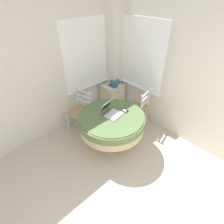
{
  "coord_description": "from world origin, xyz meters",
  "views": [
    {
      "loc": [
        -0.65,
        0.31,
        2.66
      ],
      "look_at": [
        1.24,
        2.31,
        0.67
      ],
      "focal_mm": 28.0,
      "sensor_mm": 36.0,
      "label": 1
    }
  ],
  "objects_px": {
    "storage_box": "(115,82)",
    "cell_phone": "(126,110)",
    "round_dining_table": "(112,121)",
    "book_on_cabinet": "(113,86)",
    "corner_cabinet": "(113,97)",
    "computer_mouse": "(125,111)",
    "dining_chair_near_back_window": "(81,111)",
    "dining_chair_near_right_window": "(138,108)",
    "laptop": "(111,112)"
  },
  "relations": [
    {
      "from": "round_dining_table",
      "to": "corner_cabinet",
      "type": "distance_m",
      "value": 1.35
    },
    {
      "from": "book_on_cabinet",
      "to": "dining_chair_near_right_window",
      "type": "bearing_deg",
      "value": -89.4
    },
    {
      "from": "laptop",
      "to": "corner_cabinet",
      "type": "bearing_deg",
      "value": 45.13
    },
    {
      "from": "dining_chair_near_back_window",
      "to": "storage_box",
      "type": "bearing_deg",
      "value": 2.97
    },
    {
      "from": "corner_cabinet",
      "to": "round_dining_table",
      "type": "bearing_deg",
      "value": -134.3
    },
    {
      "from": "storage_box",
      "to": "cell_phone",
      "type": "bearing_deg",
      "value": -124.39
    },
    {
      "from": "round_dining_table",
      "to": "book_on_cabinet",
      "type": "xyz_separation_m",
      "value": [
        0.87,
        0.87,
        0.1
      ]
    },
    {
      "from": "cell_phone",
      "to": "dining_chair_near_back_window",
      "type": "bearing_deg",
      "value": 113.93
    },
    {
      "from": "storage_box",
      "to": "laptop",
      "type": "bearing_deg",
      "value": -137.3
    },
    {
      "from": "round_dining_table",
      "to": "storage_box",
      "type": "height_order",
      "value": "storage_box"
    },
    {
      "from": "computer_mouse",
      "to": "corner_cabinet",
      "type": "distance_m",
      "value": 1.3
    },
    {
      "from": "dining_chair_near_back_window",
      "to": "book_on_cabinet",
      "type": "xyz_separation_m",
      "value": [
        0.98,
        0.0,
        0.26
      ]
    },
    {
      "from": "laptop",
      "to": "computer_mouse",
      "type": "bearing_deg",
      "value": -27.59
    },
    {
      "from": "computer_mouse",
      "to": "book_on_cabinet",
      "type": "xyz_separation_m",
      "value": [
        0.61,
        0.95,
        -0.06
      ]
    },
    {
      "from": "dining_chair_near_back_window",
      "to": "dining_chair_near_right_window",
      "type": "height_order",
      "value": "same"
    },
    {
      "from": "corner_cabinet",
      "to": "storage_box",
      "type": "distance_m",
      "value": 0.41
    },
    {
      "from": "laptop",
      "to": "dining_chair_near_back_window",
      "type": "relative_size",
      "value": 0.44
    },
    {
      "from": "round_dining_table",
      "to": "storage_box",
      "type": "distance_m",
      "value": 1.36
    },
    {
      "from": "computer_mouse",
      "to": "round_dining_table",
      "type": "bearing_deg",
      "value": 163.09
    },
    {
      "from": "laptop",
      "to": "storage_box",
      "type": "distance_m",
      "value": 1.31
    },
    {
      "from": "round_dining_table",
      "to": "dining_chair_near_right_window",
      "type": "xyz_separation_m",
      "value": [
        0.88,
        0.08,
        -0.15
      ]
    },
    {
      "from": "dining_chair_near_back_window",
      "to": "cell_phone",
      "type": "bearing_deg",
      "value": -66.07
    },
    {
      "from": "cell_phone",
      "to": "storage_box",
      "type": "distance_m",
      "value": 1.2
    },
    {
      "from": "laptop",
      "to": "computer_mouse",
      "type": "height_order",
      "value": "laptop"
    },
    {
      "from": "storage_box",
      "to": "book_on_cabinet",
      "type": "distance_m",
      "value": 0.13
    },
    {
      "from": "corner_cabinet",
      "to": "dining_chair_near_back_window",
      "type": "bearing_deg",
      "value": -175.66
    },
    {
      "from": "laptop",
      "to": "storage_box",
      "type": "xyz_separation_m",
      "value": [
        0.96,
        0.88,
        -0.04
      ]
    },
    {
      "from": "round_dining_table",
      "to": "dining_chair_near_back_window",
      "type": "height_order",
      "value": "dining_chair_near_back_window"
    },
    {
      "from": "dining_chair_near_back_window",
      "to": "corner_cabinet",
      "type": "xyz_separation_m",
      "value": [
        1.03,
        0.08,
        -0.11
      ]
    },
    {
      "from": "dining_chair_near_right_window",
      "to": "round_dining_table",
      "type": "bearing_deg",
      "value": -174.8
    },
    {
      "from": "round_dining_table",
      "to": "computer_mouse",
      "type": "relative_size",
      "value": 12.82
    },
    {
      "from": "computer_mouse",
      "to": "dining_chair_near_back_window",
      "type": "xyz_separation_m",
      "value": [
        -0.37,
        0.95,
        -0.32
      ]
    },
    {
      "from": "cell_phone",
      "to": "corner_cabinet",
      "type": "distance_m",
      "value": 1.25
    },
    {
      "from": "laptop",
      "to": "dining_chair_near_back_window",
      "type": "height_order",
      "value": "laptop"
    },
    {
      "from": "cell_phone",
      "to": "book_on_cabinet",
      "type": "bearing_deg",
      "value": 58.94
    },
    {
      "from": "computer_mouse",
      "to": "storage_box",
      "type": "relative_size",
      "value": 0.56
    },
    {
      "from": "corner_cabinet",
      "to": "cell_phone",
      "type": "bearing_deg",
      "value": -121.54
    },
    {
      "from": "round_dining_table",
      "to": "dining_chair_near_right_window",
      "type": "distance_m",
      "value": 0.9
    },
    {
      "from": "round_dining_table",
      "to": "book_on_cabinet",
      "type": "bearing_deg",
      "value": 45.13
    },
    {
      "from": "cell_phone",
      "to": "corner_cabinet",
      "type": "xyz_separation_m",
      "value": [
        0.62,
        1.01,
        -0.4
      ]
    },
    {
      "from": "computer_mouse",
      "to": "dining_chair_near_back_window",
      "type": "relative_size",
      "value": 0.1
    },
    {
      "from": "round_dining_table",
      "to": "cell_phone",
      "type": "height_order",
      "value": "cell_phone"
    },
    {
      "from": "computer_mouse",
      "to": "dining_chair_near_back_window",
      "type": "distance_m",
      "value": 1.07
    },
    {
      "from": "cell_phone",
      "to": "corner_cabinet",
      "type": "bearing_deg",
      "value": 58.46
    },
    {
      "from": "storage_box",
      "to": "dining_chair_near_right_window",
      "type": "bearing_deg",
      "value": -97.1
    },
    {
      "from": "laptop",
      "to": "book_on_cabinet",
      "type": "xyz_separation_m",
      "value": [
        0.84,
        0.83,
        -0.08
      ]
    },
    {
      "from": "corner_cabinet",
      "to": "book_on_cabinet",
      "type": "xyz_separation_m",
      "value": [
        -0.06,
        -0.08,
        0.36
      ]
    },
    {
      "from": "laptop",
      "to": "round_dining_table",
      "type": "bearing_deg",
      "value": -119.76
    },
    {
      "from": "cell_phone",
      "to": "dining_chair_near_right_window",
      "type": "bearing_deg",
      "value": 13.76
    },
    {
      "from": "dining_chair_near_right_window",
      "to": "book_on_cabinet",
      "type": "xyz_separation_m",
      "value": [
        -0.01,
        0.79,
        0.26
      ]
    }
  ]
}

